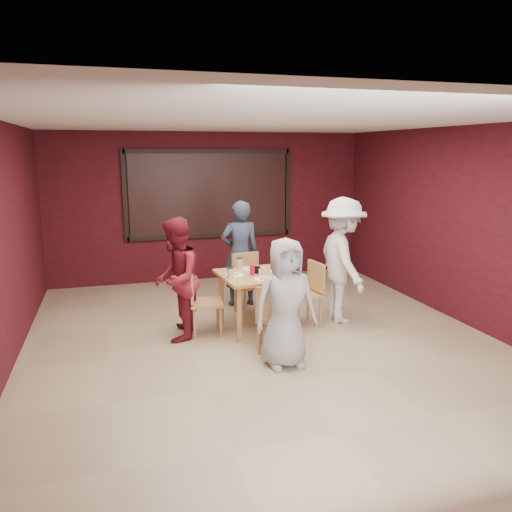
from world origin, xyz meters
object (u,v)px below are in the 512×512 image
object	(u,v)px
chair_left	(200,298)
chair_right	(308,290)
diner_right	(342,260)
diner_back	(240,254)
diner_left	(176,279)
chair_back	(249,280)
diner_front	(285,303)
dining_table	(257,281)
chair_front	(273,315)

from	to	relation	value
chair_left	chair_right	distance (m)	1.55
diner_right	diner_back	bearing A→B (deg)	49.62
chair_left	diner_left	world-z (taller)	diner_left
chair_back	diner_right	size ratio (longest dim) A/B	0.51
diner_back	chair_back	bearing A→B (deg)	96.62
chair_back	diner_back	world-z (taller)	diner_back
diner_right	chair_back	bearing A→B (deg)	61.12
diner_front	diner_back	distance (m)	2.42
chair_left	diner_back	xyz separation A→B (m)	(0.85, 1.15, 0.34)
chair_right	diner_back	bearing A→B (deg)	120.10
diner_left	diner_front	bearing A→B (deg)	59.29
chair_left	diner_back	bearing A→B (deg)	53.51
chair_right	diner_left	distance (m)	1.89
chair_right	diner_right	world-z (taller)	diner_right
diner_right	dining_table	bearing A→B (deg)	92.50
chair_left	dining_table	bearing A→B (deg)	0.42
chair_back	diner_front	size ratio (longest dim) A/B	0.61
chair_front	diner_right	distance (m)	1.63
chair_back	diner_left	xyz separation A→B (m)	(-1.20, -0.79, 0.29)
diner_left	chair_left	bearing A→B (deg)	115.95
chair_left	diner_left	distance (m)	0.44
dining_table	chair_right	world-z (taller)	dining_table
chair_left	chair_back	bearing A→B (deg)	40.06
diner_front	diner_left	size ratio (longest dim) A/B	0.93
dining_table	diner_back	distance (m)	1.16
chair_back	dining_table	bearing A→B (deg)	-96.36
dining_table	chair_front	bearing A→B (deg)	-93.09
chair_left	chair_right	xyz separation A→B (m)	(1.55, -0.04, 0.01)
chair_right	diner_left	size ratio (longest dim) A/B	0.56
diner_front	diner_left	world-z (taller)	diner_left
chair_right	diner_back	xyz separation A→B (m)	(-0.69, 1.19, 0.33)
diner_left	diner_right	distance (m)	2.40
chair_right	diner_front	xyz separation A→B (m)	(-0.78, -1.22, 0.24)
chair_right	diner_back	size ratio (longest dim) A/B	0.54
chair_left	diner_left	size ratio (longest dim) A/B	0.55
chair_front	chair_left	world-z (taller)	chair_left
chair_front	chair_right	bearing A→B (deg)	45.85
chair_front	chair_back	bearing A→B (deg)	85.40
chair_right	diner_front	bearing A→B (deg)	-122.74
diner_left	dining_table	bearing A→B (deg)	110.26
chair_front	chair_right	size ratio (longest dim) A/B	0.95
chair_right	diner_front	size ratio (longest dim) A/B	0.60
diner_left	chair_right	bearing A→B (deg)	107.75
chair_left	diner_right	world-z (taller)	diner_right
chair_right	diner_back	distance (m)	1.42
dining_table	chair_right	distance (m)	0.77
dining_table	chair_right	size ratio (longest dim) A/B	1.19
chair_back	chair_left	distance (m)	1.15
diner_front	diner_right	distance (m)	1.82
diner_right	chair_left	bearing A→B (deg)	92.94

